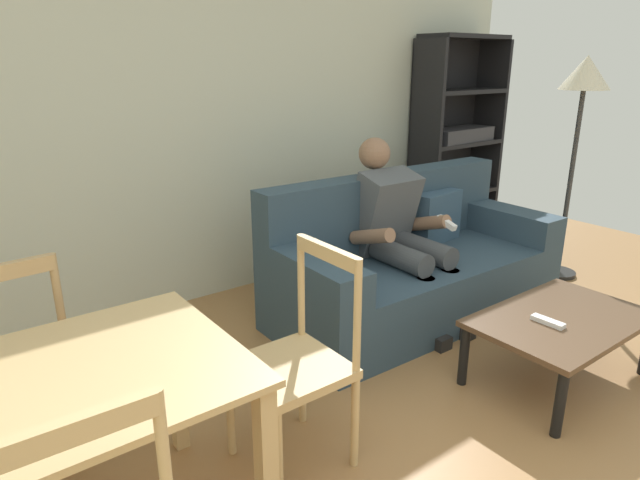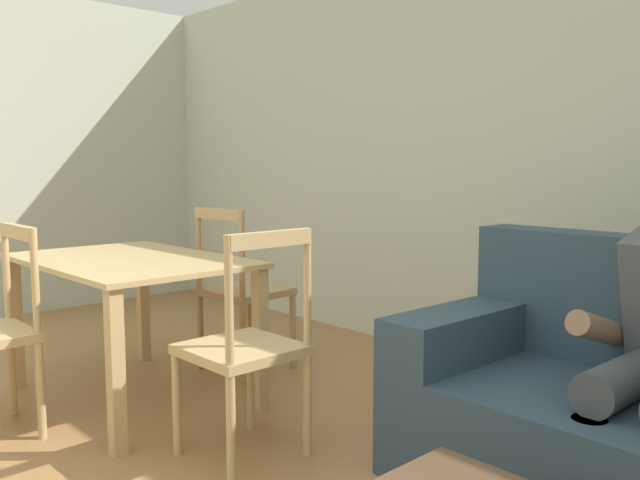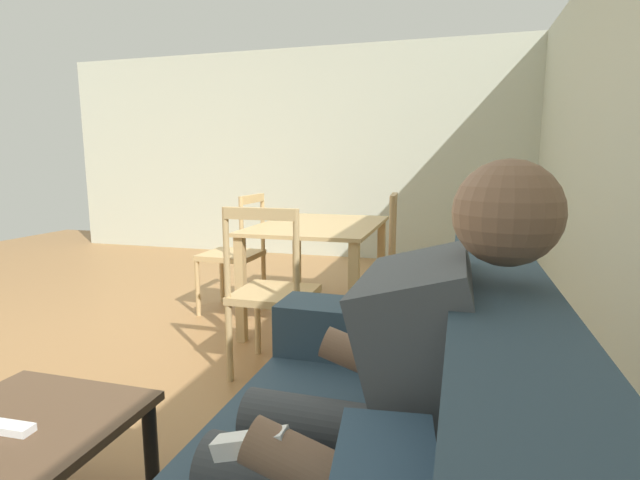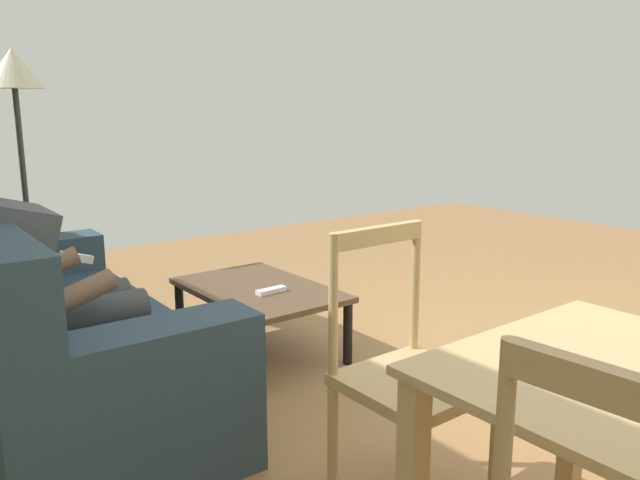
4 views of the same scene
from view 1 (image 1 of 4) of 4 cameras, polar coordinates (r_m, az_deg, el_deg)
wall_back at (r=3.74m, az=-18.61°, el=11.37°), size 6.89×0.12×2.53m
couch at (r=3.77m, az=9.45°, el=-2.56°), size 2.03×0.91×0.92m
person_lounging at (r=3.61m, az=7.99°, el=1.08°), size 0.60×0.93×1.17m
coffee_table at (r=3.18m, az=23.78°, el=-8.06°), size 0.95×0.62×0.37m
tv_remote at (r=3.06m, az=22.62°, el=-7.83°), size 0.06×0.17×0.02m
bookshelf at (r=5.28m, az=13.77°, el=8.36°), size 0.91×0.36×1.86m
dining_table at (r=1.95m, az=-27.29°, el=-16.26°), size 1.25×0.84×0.72m
dining_chair_near_wall at (r=2.62m, az=-29.70°, el=-11.28°), size 0.45×0.45×0.95m
dining_chair_facing_couch at (r=2.32m, az=-2.42°, el=-12.77°), size 0.42×0.42×0.94m
floor_lamp at (r=4.55m, az=25.69°, el=13.56°), size 0.36×0.36×1.68m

